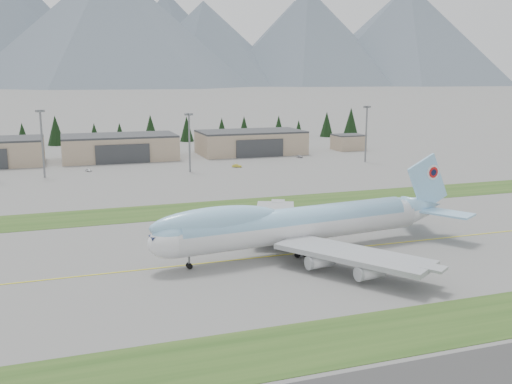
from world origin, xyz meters
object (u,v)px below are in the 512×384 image
object	(u,v)px
hangar_center	(120,147)
service_vehicle_a	(89,171)
service_vehicle_b	(237,167)
service_vehicle_c	(300,158)
hangar_right	(251,142)
boeing_747_freighter	(298,224)

from	to	relation	value
hangar_center	service_vehicle_a	xyz separation A→B (m)	(-14.60, -29.22, -5.39)
service_vehicle_b	service_vehicle_c	size ratio (longest dim) A/B	1.00
hangar_right	service_vehicle_b	xyz separation A→B (m)	(-18.20, -37.81, -5.39)
boeing_747_freighter	hangar_center	bearing A→B (deg)	91.79
service_vehicle_c	service_vehicle_b	bearing A→B (deg)	-162.92
hangar_right	service_vehicle_c	xyz separation A→B (m)	(16.34, -20.17, -5.39)
hangar_right	hangar_center	bearing A→B (deg)	180.00
boeing_747_freighter	service_vehicle_a	xyz separation A→B (m)	(-35.56, 120.16, -6.13)
boeing_747_freighter	service_vehicle_a	bearing A→B (deg)	100.29
boeing_747_freighter	hangar_right	world-z (taller)	boeing_747_freighter
boeing_747_freighter	service_vehicle_c	bearing A→B (deg)	60.60
service_vehicle_a	service_vehicle_b	bearing A→B (deg)	-36.86
hangar_right	boeing_747_freighter	bearing A→B (deg)	-104.65
hangar_center	hangar_right	size ratio (longest dim) A/B	1.00
hangar_center	service_vehicle_c	bearing A→B (deg)	-14.80
hangar_right	service_vehicle_a	world-z (taller)	hangar_right
boeing_747_freighter	service_vehicle_b	distance (m)	113.67
service_vehicle_b	hangar_center	bearing A→B (deg)	82.03
service_vehicle_c	hangar_center	bearing A→B (deg)	155.23
service_vehicle_a	service_vehicle_c	size ratio (longest dim) A/B	0.86
hangar_center	service_vehicle_b	xyz separation A→B (m)	(41.80, -37.81, -5.39)
hangar_center	service_vehicle_a	world-z (taller)	hangar_center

